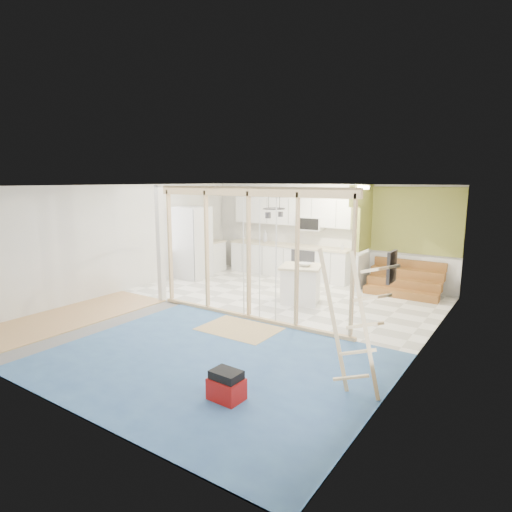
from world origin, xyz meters
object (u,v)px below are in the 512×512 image
Objects in this scene: island at (301,284)px; ladder at (353,325)px; fridge at (192,243)px; toolbox at (226,386)px.

island is 4.24m from ladder.
fridge is 3.75m from island.
ladder is (1.24, 0.96, 0.77)m from toolbox.
toolbox is 1.75m from ladder.
fridge is 1.07× the size of ladder.
ladder is (2.51, -3.38, 0.53)m from island.
ladder is at bearing 40.04° from toolbox.
toolbox is 0.23× the size of ladder.
toolbox is (1.27, -4.34, -0.23)m from island.
fridge is 7.30m from ladder.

